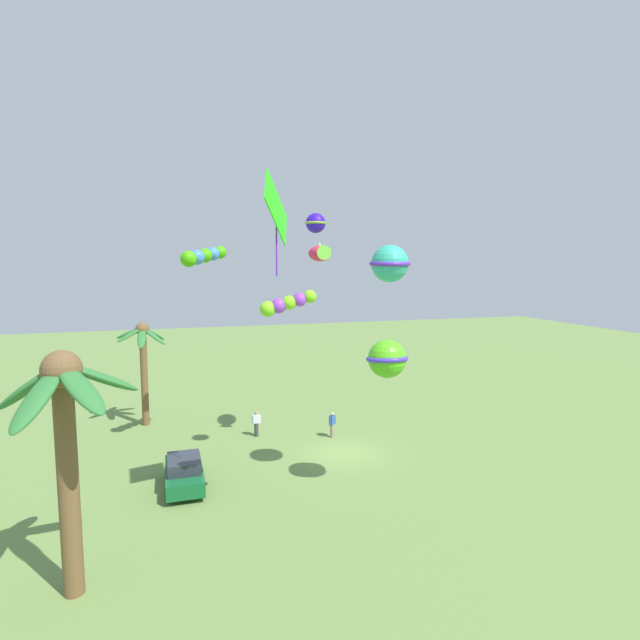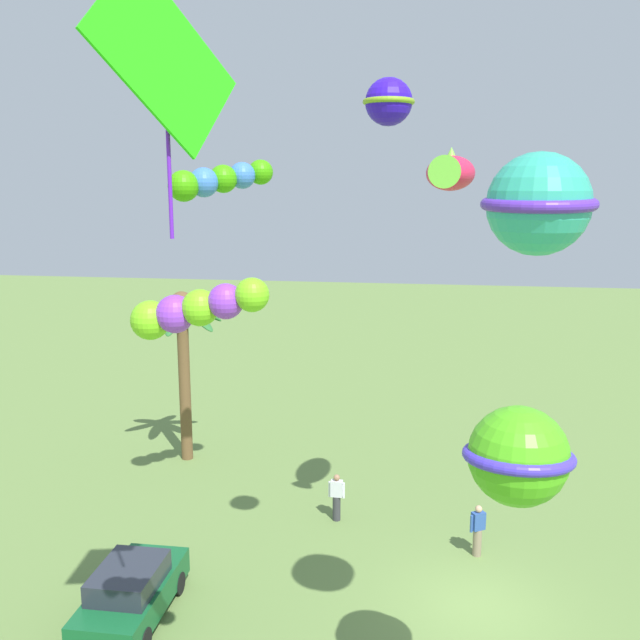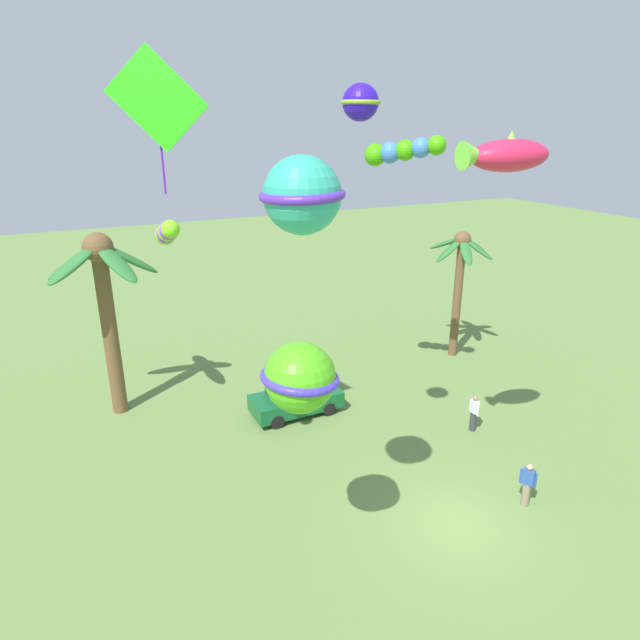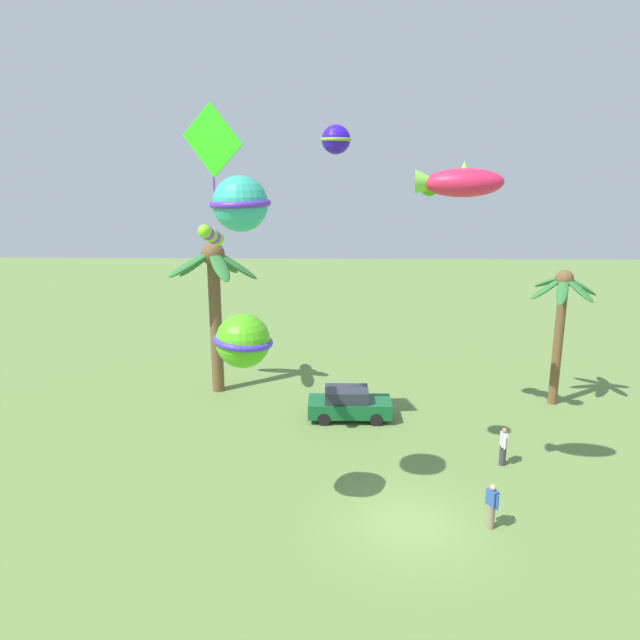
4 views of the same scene
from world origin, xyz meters
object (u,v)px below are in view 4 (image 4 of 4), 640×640
at_px(palm_tree_0, 562,308).
at_px(spectator_0, 492,506).
at_px(kite_ball_4, 240,204).
at_px(kite_tube_5, 449,182).
at_px(parked_car_0, 349,404).
at_px(kite_ball_3, 336,140).
at_px(kite_fish_0, 458,182).
at_px(palm_tree_1, 214,285).
at_px(spectator_1, 503,446).
at_px(kite_ball_1, 243,341).
at_px(kite_tube_2, 212,235).
at_px(kite_diamond_6, 212,141).

xyz_separation_m(palm_tree_0, spectator_0, (-5.87, -11.07, -4.16)).
height_order(kite_ball_4, kite_tube_5, kite_tube_5).
distance_m(parked_car_0, kite_ball_3, 13.34).
bearing_deg(parked_car_0, kite_fish_0, -68.21).
bearing_deg(kite_ball_4, palm_tree_0, 38.59).
relative_size(palm_tree_1, spectator_1, 5.00).
bearing_deg(kite_ball_1, parked_car_0, 67.89).
bearing_deg(palm_tree_1, kite_ball_1, -75.03).
bearing_deg(kite_tube_5, kite_ball_1, -135.43).
height_order(spectator_1, kite_tube_2, kite_tube_2).
relative_size(spectator_0, spectator_1, 1.00).
bearing_deg(kite_ball_4, kite_ball_1, 125.69).
xyz_separation_m(spectator_1, kite_ball_3, (-6.76, -1.85, 11.67)).
height_order(palm_tree_1, kite_ball_4, kite_ball_4).
distance_m(palm_tree_1, kite_fish_0, 15.96).
bearing_deg(palm_tree_0, kite_tube_2, -159.24).
relative_size(palm_tree_0, kite_tube_5, 2.68).
distance_m(palm_tree_1, kite_ball_3, 13.47).
distance_m(palm_tree_0, kite_ball_4, 18.59).
bearing_deg(kite_tube_2, palm_tree_0, 20.76).
relative_size(parked_car_0, kite_fish_0, 1.40).
bearing_deg(kite_tube_2, spectator_1, -3.35).
bearing_deg(kite_ball_4, kite_fish_0, 10.39).
height_order(kite_ball_1, kite_diamond_6, kite_diamond_6).
xyz_separation_m(kite_fish_0, kite_diamond_6, (-8.35, 4.20, 1.37)).
height_order(kite_ball_1, kite_tube_5, kite_tube_5).
bearing_deg(palm_tree_0, kite_ball_4, -141.41).
bearing_deg(spectator_1, kite_ball_4, -155.23).
bearing_deg(palm_tree_0, kite_fish_0, -126.51).
distance_m(kite_ball_1, kite_tube_5, 11.50).
bearing_deg(kite_ball_1, kite_ball_3, 40.69).
height_order(kite_ball_4, kite_diamond_6, kite_diamond_6).
relative_size(kite_fish_0, kite_tube_5, 1.10).
bearing_deg(palm_tree_1, kite_tube_2, -78.79).
bearing_deg(palm_tree_1, kite_fish_0, -48.58).
height_order(parked_car_0, kite_ball_3, kite_ball_3).
bearing_deg(spectator_1, kite_tube_5, 124.55).
bearing_deg(kite_ball_1, kite_tube_2, 110.29).
xyz_separation_m(kite_fish_0, kite_ball_3, (-3.76, 1.35, 1.31)).
distance_m(kite_fish_0, kite_ball_1, 8.25).
height_order(kite_fish_0, kite_tube_2, kite_fish_0).
height_order(parked_car_0, spectator_1, spectator_1).
bearing_deg(parked_car_0, kite_diamond_6, -146.84).
bearing_deg(spectator_1, parked_car_0, 143.68).
xyz_separation_m(palm_tree_0, parked_car_0, (-10.35, -2.19, -4.22)).
distance_m(kite_ball_1, kite_ball_3, 7.17).
relative_size(palm_tree_0, kite_tube_2, 3.18).
height_order(palm_tree_0, kite_ball_3, kite_ball_3).
distance_m(palm_tree_0, palm_tree_1, 17.30).
bearing_deg(kite_diamond_6, kite_tube_5, 12.69).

